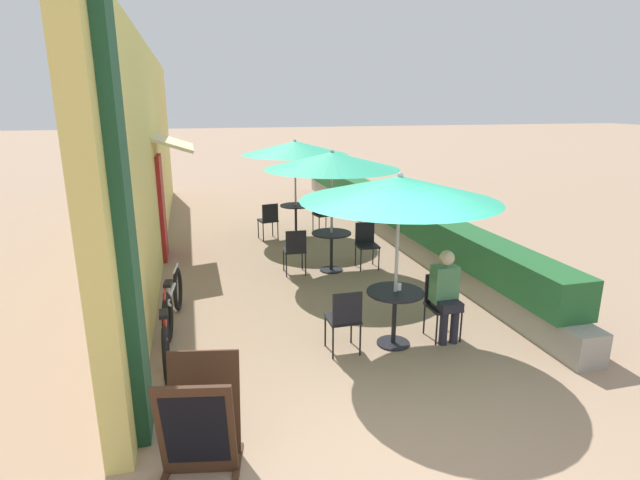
{
  "coord_description": "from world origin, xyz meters",
  "views": [
    {
      "loc": [
        -1.78,
        -3.96,
        3.13
      ],
      "look_at": [
        0.15,
        3.46,
        1.0
      ],
      "focal_mm": 28.0,
      "sensor_mm": 36.0,
      "label": 1
    }
  ],
  "objects_px": {
    "patio_umbrella_near": "(400,189)",
    "cafe_chair_mid_left": "(366,241)",
    "patio_umbrella_mid": "(332,161)",
    "bicycle_leaning": "(167,334)",
    "patio_umbrella_far": "(295,148)",
    "bicycle_second": "(173,302)",
    "cafe_chair_far_left": "(321,211)",
    "cafe_chair_mid_right": "(295,248)",
    "patio_table_mid": "(331,244)",
    "coffee_cup_near": "(399,287)",
    "patio_table_far": "(296,214)",
    "cafe_chair_near_left": "(441,300)",
    "menu_board": "(200,417)",
    "seated_patron_near_left": "(446,292)",
    "cafe_chair_far_right": "(269,218)",
    "cafe_chair_near_right": "(345,316)",
    "patio_table_near": "(395,307)"
  },
  "relations": [
    {
      "from": "patio_umbrella_near",
      "to": "patio_table_mid",
      "type": "height_order",
      "value": "patio_umbrella_near"
    },
    {
      "from": "cafe_chair_far_left",
      "to": "bicycle_leaning",
      "type": "bearing_deg",
      "value": 47.79
    },
    {
      "from": "seated_patron_near_left",
      "to": "cafe_chair_far_right",
      "type": "xyz_separation_m",
      "value": [
        -1.5,
        5.64,
        -0.17
      ]
    },
    {
      "from": "patio_umbrella_mid",
      "to": "bicycle_leaning",
      "type": "relative_size",
      "value": 1.4
    },
    {
      "from": "patio_umbrella_near",
      "to": "coffee_cup_near",
      "type": "relative_size",
      "value": 27.58
    },
    {
      "from": "cafe_chair_mid_right",
      "to": "menu_board",
      "type": "height_order",
      "value": "menu_board"
    },
    {
      "from": "coffee_cup_near",
      "to": "cafe_chair_near_left",
      "type": "bearing_deg",
      "value": 4.53
    },
    {
      "from": "patio_table_mid",
      "to": "cafe_chair_far_left",
      "type": "distance_m",
      "value": 2.97
    },
    {
      "from": "coffee_cup_near",
      "to": "bicycle_leaning",
      "type": "height_order",
      "value": "coffee_cup_near"
    },
    {
      "from": "cafe_chair_far_right",
      "to": "patio_umbrella_mid",
      "type": "bearing_deg",
      "value": -82.97
    },
    {
      "from": "patio_umbrella_near",
      "to": "cafe_chair_near_left",
      "type": "height_order",
      "value": "patio_umbrella_near"
    },
    {
      "from": "cafe_chair_far_right",
      "to": "cafe_chair_near_right",
      "type": "bearing_deg",
      "value": -100.14
    },
    {
      "from": "cafe_chair_mid_left",
      "to": "cafe_chair_mid_right",
      "type": "height_order",
      "value": "same"
    },
    {
      "from": "seated_patron_near_left",
      "to": "bicycle_second",
      "type": "distance_m",
      "value": 3.84
    },
    {
      "from": "patio_umbrella_mid",
      "to": "cafe_chair_mid_right",
      "type": "distance_m",
      "value": 1.74
    },
    {
      "from": "cafe_chair_mid_left",
      "to": "cafe_chair_mid_right",
      "type": "distance_m",
      "value": 1.44
    },
    {
      "from": "menu_board",
      "to": "bicycle_leaning",
      "type": "bearing_deg",
      "value": 111.5
    },
    {
      "from": "patio_umbrella_near",
      "to": "cafe_chair_near_left",
      "type": "relative_size",
      "value": 2.85
    },
    {
      "from": "patio_umbrella_far",
      "to": "menu_board",
      "type": "height_order",
      "value": "patio_umbrella_far"
    },
    {
      "from": "cafe_chair_near_right",
      "to": "cafe_chair_mid_right",
      "type": "xyz_separation_m",
      "value": [
        0.02,
        3.15,
        0.0
      ]
    },
    {
      "from": "patio_umbrella_near",
      "to": "patio_table_far",
      "type": "xyz_separation_m",
      "value": [
        -0.1,
        5.82,
        -1.56
      ]
    },
    {
      "from": "patio_umbrella_mid",
      "to": "cafe_chair_mid_left",
      "type": "distance_m",
      "value": 1.74
    },
    {
      "from": "patio_table_near",
      "to": "cafe_chair_far_left",
      "type": "distance_m",
      "value": 6.06
    },
    {
      "from": "cafe_chair_mid_right",
      "to": "bicycle_leaning",
      "type": "distance_m",
      "value": 3.53
    },
    {
      "from": "cafe_chair_near_left",
      "to": "cafe_chair_near_right",
      "type": "height_order",
      "value": "same"
    },
    {
      "from": "bicycle_second",
      "to": "cafe_chair_mid_right",
      "type": "bearing_deg",
      "value": 44.13
    },
    {
      "from": "cafe_chair_far_right",
      "to": "cafe_chair_mid_left",
      "type": "bearing_deg",
      "value": -69.01
    },
    {
      "from": "cafe_chair_near_left",
      "to": "cafe_chair_mid_left",
      "type": "height_order",
      "value": "same"
    },
    {
      "from": "cafe_chair_near_left",
      "to": "patio_table_far",
      "type": "bearing_deg",
      "value": -82.39
    },
    {
      "from": "patio_table_far",
      "to": "cafe_chair_far_left",
      "type": "distance_m",
      "value": 0.72
    },
    {
      "from": "patio_umbrella_mid",
      "to": "menu_board",
      "type": "relative_size",
      "value": 2.57
    },
    {
      "from": "patio_table_mid",
      "to": "cafe_chair_mid_left",
      "type": "distance_m",
      "value": 0.72
    },
    {
      "from": "cafe_chair_far_left",
      "to": "cafe_chair_mid_right",
      "type": "bearing_deg",
      "value": 55.72
    },
    {
      "from": "coffee_cup_near",
      "to": "patio_umbrella_mid",
      "type": "xyz_separation_m",
      "value": [
        -0.04,
        3.08,
        1.3
      ]
    },
    {
      "from": "cafe_chair_mid_left",
      "to": "bicycle_leaning",
      "type": "relative_size",
      "value": 0.49
    },
    {
      "from": "cafe_chair_mid_left",
      "to": "patio_table_far",
      "type": "height_order",
      "value": "cafe_chair_mid_left"
    },
    {
      "from": "patio_umbrella_mid",
      "to": "patio_table_far",
      "type": "distance_m",
      "value": 3.13
    },
    {
      "from": "bicycle_leaning",
      "to": "menu_board",
      "type": "relative_size",
      "value": 1.83
    },
    {
      "from": "coffee_cup_near",
      "to": "cafe_chair_near_right",
      "type": "bearing_deg",
      "value": -171.73
    },
    {
      "from": "patio_umbrella_far",
      "to": "patio_umbrella_near",
      "type": "bearing_deg",
      "value": -89.02
    },
    {
      "from": "patio_umbrella_near",
      "to": "cafe_chair_mid_left",
      "type": "relative_size",
      "value": 2.85
    },
    {
      "from": "bicycle_second",
      "to": "bicycle_leaning",
      "type": "bearing_deg",
      "value": -86.71
    },
    {
      "from": "seated_patron_near_left",
      "to": "patio_table_mid",
      "type": "relative_size",
      "value": 1.66
    },
    {
      "from": "patio_umbrella_far",
      "to": "bicycle_second",
      "type": "xyz_separation_m",
      "value": [
        -2.75,
        -4.44,
        -1.75
      ]
    },
    {
      "from": "cafe_chair_mid_right",
      "to": "patio_umbrella_far",
      "type": "xyz_separation_m",
      "value": [
        0.6,
        2.75,
        1.58
      ]
    },
    {
      "from": "cafe_chair_mid_right",
      "to": "patio_table_mid",
      "type": "bearing_deg",
      "value": 6.11
    },
    {
      "from": "patio_umbrella_near",
      "to": "patio_table_far",
      "type": "distance_m",
      "value": 6.03
    },
    {
      "from": "menu_board",
      "to": "seated_patron_near_left",
      "type": "bearing_deg",
      "value": 38.74
    },
    {
      "from": "patio_table_far",
      "to": "bicycle_leaning",
      "type": "height_order",
      "value": "bicycle_leaning"
    },
    {
      "from": "patio_table_far",
      "to": "patio_umbrella_near",
      "type": "bearing_deg",
      "value": -89.02
    }
  ]
}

